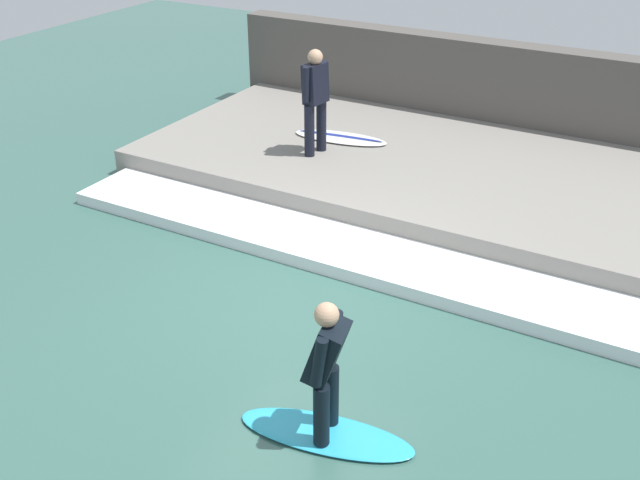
{
  "coord_description": "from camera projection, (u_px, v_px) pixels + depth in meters",
  "views": [
    {
      "loc": [
        -6.52,
        -3.93,
        5.1
      ],
      "look_at": [
        0.5,
        0.0,
        0.7
      ],
      "focal_mm": 42.0,
      "sensor_mm": 36.0,
      "label": 1
    }
  ],
  "objects": [
    {
      "name": "back_wall",
      "position": [
        482.0,
        91.0,
        13.74
      ],
      "size": [
        0.5,
        9.95,
        1.84
      ],
      "primitive_type": "cube",
      "color": "#544F49",
      "rests_on": "ground_plane"
    },
    {
      "name": "wave_foam_crest",
      "position": [
        351.0,
        252.0,
        10.13
      ],
      "size": [
        1.15,
        9.0,
        0.18
      ],
      "primitive_type": "cube",
      "color": "white",
      "rests_on": "ground_plane"
    },
    {
      "name": "ground_plane",
      "position": [
        300.0,
        307.0,
        9.13
      ],
      "size": [
        28.0,
        28.0,
        0.0
      ],
      "primitive_type": "plane",
      "color": "#386056"
    },
    {
      "name": "concrete_ledge",
      "position": [
        429.0,
        172.0,
        12.2
      ],
      "size": [
        4.4,
        9.48,
        0.44
      ],
      "primitive_type": "cube",
      "color": "gray",
      "rests_on": "ground_plane"
    },
    {
      "name": "surfboard_riding",
      "position": [
        326.0,
        434.0,
        7.17
      ],
      "size": [
        0.87,
        1.81,
        0.06
      ],
      "color": "#2DADD1",
      "rests_on": "ground_plane"
    },
    {
      "name": "surfer_waiting_near",
      "position": [
        315.0,
        96.0,
        11.9
      ],
      "size": [
        0.58,
        0.33,
        1.71
      ],
      "color": "black",
      "rests_on": "concrete_ledge"
    },
    {
      "name": "surfboard_waiting_near",
      "position": [
        340.0,
        137.0,
        12.89
      ],
      "size": [
        0.78,
        1.72,
        0.07
      ],
      "color": "white",
      "rests_on": "concrete_ledge"
    },
    {
      "name": "surfer_riding",
      "position": [
        326.0,
        364.0,
        6.76
      ],
      "size": [
        0.54,
        0.45,
        1.46
      ],
      "color": "black",
      "rests_on": "surfboard_riding"
    }
  ]
}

